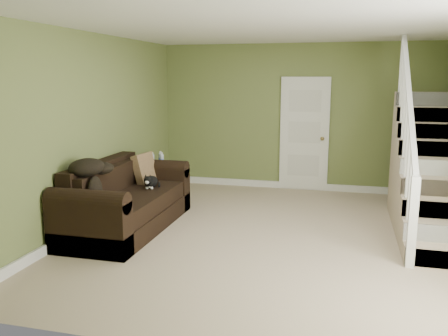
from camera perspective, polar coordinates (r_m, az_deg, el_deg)
The scene contains 15 objects.
floor at distance 6.19m, azimuth 6.17°, elevation -8.18°, with size 5.00×5.50×0.01m, color tan.
ceiling at distance 5.88m, azimuth 6.71°, elevation 16.53°, with size 5.00×5.50×0.01m, color white.
wall_back at distance 8.61m, azimuth 9.06°, elevation 6.00°, with size 5.00×0.04×2.60m, color olive.
wall_front at distance 3.23m, azimuth -0.57°, elevation -1.91°, with size 5.00×0.04×2.60m, color olive.
wall_left at distance 6.71m, azimuth -15.26°, elevation 4.40°, with size 0.04×5.50×2.60m, color olive.
baseboard_back at distance 8.77m, azimuth 8.80°, elevation -2.11°, with size 5.00×0.04×0.12m, color white.
baseboard_left at distance 6.94m, azimuth -14.53°, elevation -5.82°, with size 0.04×5.50×0.12m, color white.
door at distance 8.59m, azimuth 9.64°, elevation 3.99°, with size 0.86×0.12×2.02m.
staircase at distance 7.00m, azimuth 23.89°, elevation -1.38°, with size 1.00×2.51×2.82m.
sofa at distance 6.53m, azimuth -11.86°, elevation -4.18°, with size 0.99×2.28×0.90m.
side_table at distance 7.85m, azimuth -7.83°, elevation -1.81°, with size 0.52×0.52×0.82m.
cat at distance 6.69m, azimuth -8.84°, elevation -1.66°, with size 0.25×0.46×0.22m.
banana at distance 5.89m, azimuth -13.28°, elevation -4.11°, with size 0.06×0.22×0.06m, color gold.
throw_pillow at distance 7.10m, azimuth -9.50°, elevation -0.06°, with size 0.11×0.45×0.45m, color #49341D.
throw_blanket at distance 6.00m, azimuth -16.19°, elevation 0.08°, with size 0.39×0.52×0.21m, color black.
Camera 1 is at (0.82, -5.79, 2.02)m, focal length 38.00 mm.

